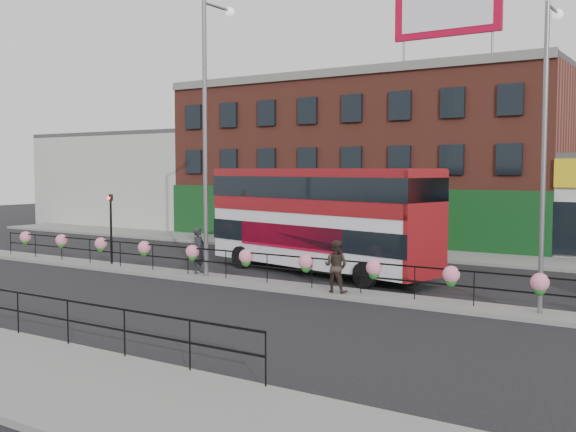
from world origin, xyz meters
The scene contains 15 objects.
ground centered at (0.00, 0.00, 0.00)m, with size 120.00×120.00×0.00m, color black.
north_pavement centered at (0.00, 12.00, 0.07)m, with size 60.00×4.00×0.15m, color gray.
median centered at (0.00, 0.00, 0.07)m, with size 60.00×1.60×0.15m, color gray.
yellow_line_inner centered at (0.00, -9.70, 0.01)m, with size 60.00×0.10×0.01m, color gold.
yellow_line_outer centered at (0.00, -9.88, 0.01)m, with size 60.00×0.10×0.01m, color gold.
brick_building centered at (-4.00, 19.96, 5.13)m, with size 25.00×12.21×10.30m.
warehouse_west centered at (-24.25, 20.00, 3.65)m, with size 15.50×12.00×7.30m.
billboard centered at (2.50, 14.99, 13.18)m, with size 6.00×0.29×4.40m.
median_railing centered at (0.00, 0.00, 1.05)m, with size 30.04×0.56×1.23m.
double_decker_bus centered at (1.10, 3.74, 2.78)m, with size 11.47×5.06×4.52m.
pedestrian_a centered at (-2.76, 0.42, 1.11)m, with size 0.54×0.75×1.92m, color black.
pedestrian_b centered at (4.16, -0.30, 1.07)m, with size 0.95×0.77×1.85m, color #31251E.
lamp_column_west centered at (-2.09, 0.37, 6.72)m, with size 0.40×1.95×11.09m.
lamp_column_east centered at (11.00, 0.29, 5.66)m, with size 0.33×1.63×9.29m.
traffic_light_median centered at (-8.00, 0.39, 2.47)m, with size 0.15×0.28×3.65m.
Camera 1 is at (15.58, -20.92, 4.50)m, focal length 42.00 mm.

